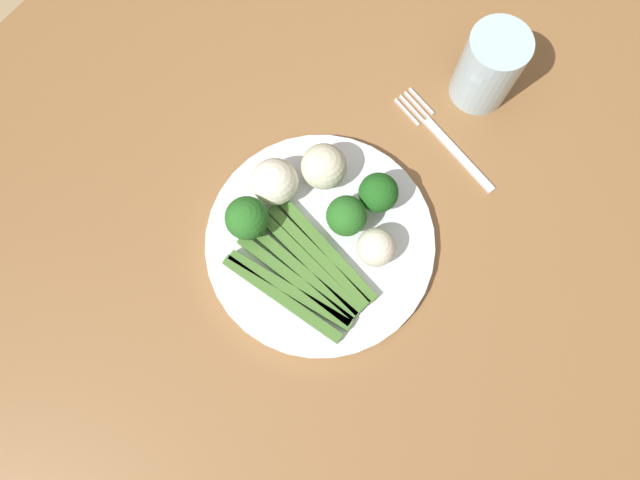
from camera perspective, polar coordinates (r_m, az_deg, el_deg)
The scene contains 12 objects.
ground_plane at distance 1.45m, azimuth 2.54°, elevation -6.49°, with size 6.00×6.00×0.02m, color tan.
dining_table at distance 0.78m, azimuth 4.72°, elevation 0.24°, with size 1.29×1.08×0.77m.
plate at distance 0.66m, azimuth 0.00°, elevation -0.26°, with size 0.27×0.27×0.01m, color white.
asparagus_bundle at distance 0.64m, azimuth -1.68°, elevation -3.28°, with size 0.11×0.16×0.01m.
broccoli_front_left at distance 0.63m, azimuth -7.31°, elevation 2.16°, with size 0.05×0.05×0.06m.
broccoli_right at distance 0.63m, azimuth 2.65°, elevation 2.40°, with size 0.05×0.05×0.06m.
broccoli_outer_edge at distance 0.64m, azimuth 5.85°, elevation 4.71°, with size 0.05×0.05×0.06m.
cauliflower_front at distance 0.64m, azimuth 5.64°, elevation -0.72°, with size 0.04×0.04×0.04m, color silver.
cauliflower_back at distance 0.65m, azimuth -4.53°, elevation 5.83°, with size 0.05×0.05×0.05m, color white.
cauliflower_edge at distance 0.66m, azimuth 0.36°, elevation 7.33°, with size 0.05×0.05×0.05m, color beige.
fork at distance 0.73m, azimuth 12.34°, elevation 9.77°, with size 0.05×0.17×0.00m.
water_glass at distance 0.73m, azimuth 16.53°, elevation 16.18°, with size 0.07×0.07×0.10m, color silver.
Camera 1 is at (-0.19, -0.07, 1.43)m, focal length 32.02 mm.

